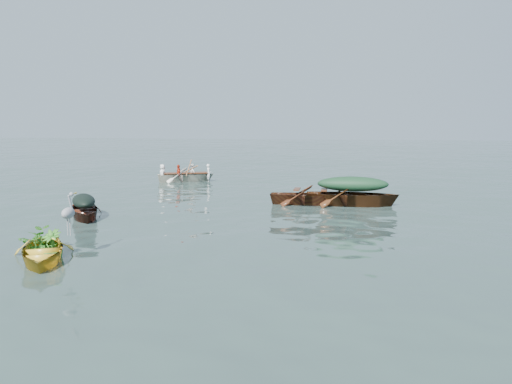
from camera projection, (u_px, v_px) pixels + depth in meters
ground at (263, 229)px, 13.54m from camera, size 140.00×140.00×0.00m
yellow_dinghy at (42, 261)px, 10.40m from camera, size 2.50×3.10×0.75m
dark_covered_boat at (84, 218)px, 15.08m from camera, size 2.73×3.30×0.76m
green_tarp_boat at (352, 205)px, 17.30m from camera, size 4.44×1.48×1.03m
open_wooden_boat at (310, 204)px, 17.52m from camera, size 3.93×1.23×0.89m
rowed_boat at (186, 182)px, 24.21m from camera, size 3.95×2.49×0.88m
dark_tarp_cover at (84, 199)px, 15.00m from camera, size 1.50×1.81×0.40m
green_tarp_cover at (353, 183)px, 17.19m from camera, size 2.44×0.81×0.52m
thwart_benches at (311, 191)px, 17.46m from camera, size 1.96×0.73×0.04m
heron at (69, 220)px, 10.51m from camera, size 0.44×0.49×0.92m
dinghy_weeds at (44, 224)px, 10.83m from camera, size 1.05×1.13×0.60m
rowers at (186, 165)px, 24.10m from camera, size 2.85×1.95×0.76m
oars at (186, 172)px, 24.15m from camera, size 1.54×2.63×0.06m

